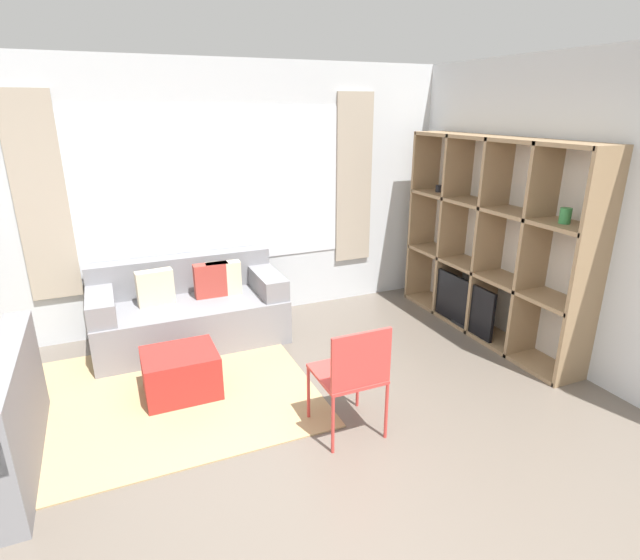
{
  "coord_description": "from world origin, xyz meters",
  "views": [
    {
      "loc": [
        -1.07,
        -1.86,
        2.26
      ],
      "look_at": [
        0.53,
        1.81,
        0.85
      ],
      "focal_mm": 28.0,
      "sensor_mm": 36.0,
      "label": 1
    }
  ],
  "objects": [
    {
      "name": "ottoman",
      "position": [
        -0.68,
        1.88,
        0.19
      ],
      "size": [
        0.58,
        0.49,
        0.38
      ],
      "color": "#A82823",
      "rests_on": "ground_plane"
    },
    {
      "name": "folding_chair",
      "position": [
        0.36,
        0.84,
        0.52
      ],
      "size": [
        0.44,
        0.46,
        0.86
      ],
      "rotation": [
        0.0,
        0.0,
        3.14
      ],
      "color": "#CC3D38",
      "rests_on": "ground_plane"
    },
    {
      "name": "ground_plane",
      "position": [
        0.0,
        0.0,
        0.0
      ],
      "size": [
        16.0,
        16.0,
        0.0
      ],
      "primitive_type": "plane",
      "color": "#665B51"
    },
    {
      "name": "wall_right",
      "position": [
        2.62,
        1.65,
        1.35
      ],
      "size": [
        0.07,
        4.5,
        2.7
      ],
      "primitive_type": "cube",
      "color": "silver",
      "rests_on": "ground_plane"
    },
    {
      "name": "area_rug",
      "position": [
        -1.07,
        1.91,
        0.01
      ],
      "size": [
        2.85,
        1.96,
        0.01
      ],
      "primitive_type": "cube",
      "color": "tan",
      "rests_on": "ground_plane"
    },
    {
      "name": "shelving_unit",
      "position": [
        2.43,
        1.88,
        0.95
      ],
      "size": [
        0.38,
        2.33,
        1.98
      ],
      "color": "silver",
      "rests_on": "ground_plane"
    },
    {
      "name": "wall_back",
      "position": [
        0.0,
        3.33,
        1.36
      ],
      "size": [
        6.38,
        0.11,
        2.7
      ],
      "color": "silver",
      "rests_on": "ground_plane"
    },
    {
      "name": "couch_main",
      "position": [
        -0.43,
        2.86,
        0.32
      ],
      "size": [
        1.82,
        0.85,
        0.81
      ],
      "color": "gray",
      "rests_on": "ground_plane"
    }
  ]
}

